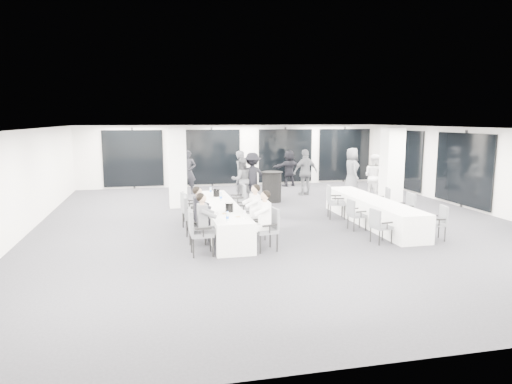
% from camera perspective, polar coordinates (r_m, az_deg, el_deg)
% --- Properties ---
extents(room, '(14.04, 16.04, 2.84)m').
position_cam_1_polar(room, '(14.78, 5.04, 2.52)').
color(room, '#26272C').
rests_on(room, ground).
extents(column_left, '(0.60, 0.60, 2.80)m').
position_cam_1_polar(column_left, '(16.20, -9.80, 3.04)').
color(column_left, white).
rests_on(column_left, floor).
extents(column_right, '(0.60, 0.60, 2.80)m').
position_cam_1_polar(column_right, '(15.99, 16.58, 2.72)').
color(column_right, white).
rests_on(column_right, floor).
extents(banquet_table_main, '(0.90, 5.00, 0.75)m').
position_cam_1_polar(banquet_table_main, '(12.67, -4.37, -3.22)').
color(banquet_table_main, silver).
rests_on(banquet_table_main, floor).
extents(banquet_table_side, '(0.90, 5.00, 0.75)m').
position_cam_1_polar(banquet_table_side, '(13.94, 14.24, -2.34)').
color(banquet_table_side, silver).
rests_on(banquet_table_side, floor).
extents(cocktail_table, '(0.82, 0.82, 1.13)m').
position_cam_1_polar(cocktail_table, '(17.07, 1.97, 0.68)').
color(cocktail_table, black).
rests_on(cocktail_table, floor).
extents(chair_main_left_near, '(0.54, 0.60, 1.04)m').
position_cam_1_polar(chair_main_left_near, '(10.46, -7.29, -4.70)').
color(chair_main_left_near, '#525459').
rests_on(chair_main_left_near, floor).
extents(chair_main_left_second, '(0.51, 0.55, 0.89)m').
position_cam_1_polar(chair_main_left_second, '(11.47, -7.68, -3.91)').
color(chair_main_left_second, '#525459').
rests_on(chair_main_left_second, floor).
extents(chair_main_left_mid, '(0.56, 0.61, 1.04)m').
position_cam_1_polar(chair_main_left_mid, '(12.28, -8.10, -2.64)').
color(chair_main_left_mid, '#525459').
rests_on(chair_main_left_mid, floor).
extents(chair_main_left_fourth, '(0.63, 0.66, 1.03)m').
position_cam_1_polar(chair_main_left_fourth, '(12.98, -8.33, -2.03)').
color(chair_main_left_fourth, '#525459').
rests_on(chair_main_left_fourth, floor).
extents(chair_main_left_far, '(0.46, 0.51, 0.88)m').
position_cam_1_polar(chair_main_left_far, '(14.08, -8.61, -1.53)').
color(chair_main_left_far, '#525459').
rests_on(chair_main_left_far, floor).
extents(chair_main_right_near, '(0.58, 0.62, 1.01)m').
position_cam_1_polar(chair_main_right_near, '(10.79, 1.62, -4.31)').
color(chair_main_right_near, '#525459').
rests_on(chair_main_right_near, floor).
extents(chair_main_right_second, '(0.49, 0.53, 0.87)m').
position_cam_1_polar(chair_main_right_second, '(11.78, 0.35, -3.53)').
color(chair_main_right_second, '#525459').
rests_on(chair_main_right_second, floor).
extents(chair_main_right_mid, '(0.45, 0.50, 0.86)m').
position_cam_1_polar(chair_main_right_mid, '(12.36, -0.29, -2.96)').
color(chair_main_right_mid, '#525459').
rests_on(chair_main_right_mid, floor).
extents(chair_main_right_fourth, '(0.57, 0.60, 0.95)m').
position_cam_1_polar(chair_main_right_fourth, '(13.34, -1.19, -1.83)').
color(chair_main_right_fourth, '#525459').
rests_on(chair_main_right_fourth, floor).
extents(chair_main_right_far, '(0.55, 0.60, 1.01)m').
position_cam_1_polar(chair_main_right_far, '(14.42, -2.04, -0.86)').
color(chair_main_right_far, '#525459').
rests_on(chair_main_right_far, floor).
extents(chair_side_left_near, '(0.50, 0.53, 0.87)m').
position_cam_1_polar(chair_side_left_near, '(11.78, 15.12, -3.87)').
color(chair_side_left_near, '#525459').
rests_on(chair_side_left_near, floor).
extents(chair_side_left_mid, '(0.46, 0.51, 0.86)m').
position_cam_1_polar(chair_side_left_mid, '(13.02, 12.23, -2.55)').
color(chair_side_left_mid, '#525459').
rests_on(chair_side_left_mid, floor).
extents(chair_side_left_far, '(0.63, 0.66, 1.04)m').
position_cam_1_polar(chair_side_left_far, '(14.37, 9.68, -0.97)').
color(chair_side_left_far, '#525459').
rests_on(chair_side_left_far, floor).
extents(chair_side_right_near, '(0.53, 0.56, 0.89)m').
position_cam_1_polar(chair_side_right_near, '(12.60, 21.84, -3.30)').
color(chair_side_right_near, '#525459').
rests_on(chair_side_right_near, floor).
extents(chair_side_right_mid, '(0.51, 0.57, 0.97)m').
position_cam_1_polar(chair_side_right_mid, '(13.88, 18.27, -1.83)').
color(chair_side_right_mid, '#525459').
rests_on(chair_side_right_mid, floor).
extents(chair_side_right_far, '(0.56, 0.59, 0.92)m').
position_cam_1_polar(chair_side_right_far, '(15.04, 15.62, -0.98)').
color(chair_side_right_far, '#525459').
rests_on(chair_side_right_far, floor).
extents(seated_guest_a, '(0.50, 0.38, 1.44)m').
position_cam_1_polar(seated_guest_a, '(10.42, -6.36, -3.48)').
color(seated_guest_a, '#54565B').
rests_on(seated_guest_a, floor).
extents(seated_guest_b, '(0.50, 0.38, 1.44)m').
position_cam_1_polar(seated_guest_b, '(11.41, -6.91, -2.40)').
color(seated_guest_b, black).
rests_on(seated_guest_b, floor).
extents(seated_guest_c, '(0.50, 0.38, 1.44)m').
position_cam_1_polar(seated_guest_c, '(10.68, 0.76, -3.12)').
color(seated_guest_c, white).
rests_on(seated_guest_c, floor).
extents(seated_guest_d, '(0.50, 0.38, 1.44)m').
position_cam_1_polar(seated_guest_d, '(11.67, -0.40, -2.07)').
color(seated_guest_d, white).
rests_on(seated_guest_d, floor).
extents(standing_guest_a, '(0.99, 0.99, 2.12)m').
position_cam_1_polar(standing_guest_a, '(17.60, -1.81, 2.54)').
color(standing_guest_a, '#54565B').
rests_on(standing_guest_a, floor).
extents(standing_guest_b, '(0.91, 0.58, 1.85)m').
position_cam_1_polar(standing_guest_b, '(17.20, -1.77, 1.93)').
color(standing_guest_b, '#54565B').
rests_on(standing_guest_b, floor).
extents(standing_guest_c, '(1.39, 0.81, 2.06)m').
position_cam_1_polar(standing_guest_c, '(17.37, -0.46, 2.35)').
color(standing_guest_c, black).
rests_on(standing_guest_c, floor).
extents(standing_guest_d, '(1.38, 0.99, 2.12)m').
position_cam_1_polar(standing_guest_d, '(18.62, 6.21, 2.85)').
color(standing_guest_d, '#54565B').
rests_on(standing_guest_d, floor).
extents(standing_guest_e, '(0.74, 1.09, 2.14)m').
position_cam_1_polar(standing_guest_e, '(19.52, 11.89, 3.02)').
color(standing_guest_e, '#54565B').
rests_on(standing_guest_e, floor).
extents(standing_guest_f, '(1.86, 1.09, 1.90)m').
position_cam_1_polar(standing_guest_f, '(21.08, 4.15, 3.31)').
color(standing_guest_f, black).
rests_on(standing_guest_f, floor).
extents(standing_guest_g, '(0.85, 0.74, 2.06)m').
position_cam_1_polar(standing_guest_g, '(19.00, -8.50, 2.83)').
color(standing_guest_g, black).
rests_on(standing_guest_g, floor).
extents(standing_guest_h, '(0.91, 1.10, 1.97)m').
position_cam_1_polar(standing_guest_h, '(18.27, 14.56, 2.25)').
color(standing_guest_h, white).
rests_on(standing_guest_h, floor).
extents(ice_bucket_near, '(0.20, 0.20, 0.23)m').
position_cam_1_polar(ice_bucket_near, '(11.56, -3.36, -1.93)').
color(ice_bucket_near, black).
rests_on(ice_bucket_near, banquet_table_main).
extents(ice_bucket_far, '(0.20, 0.20, 0.22)m').
position_cam_1_polar(ice_bucket_far, '(13.86, -4.98, -0.12)').
color(ice_bucket_far, black).
rests_on(ice_bucket_far, banquet_table_main).
extents(water_bottle_a, '(0.07, 0.07, 0.22)m').
position_cam_1_polar(water_bottle_a, '(10.53, -3.59, -3.07)').
color(water_bottle_a, silver).
rests_on(water_bottle_a, banquet_table_main).
extents(water_bottle_b, '(0.07, 0.07, 0.23)m').
position_cam_1_polar(water_bottle_b, '(13.18, -4.42, -0.58)').
color(water_bottle_b, silver).
rests_on(water_bottle_b, banquet_table_main).
extents(water_bottle_c, '(0.06, 0.06, 0.19)m').
position_cam_1_polar(water_bottle_c, '(14.46, -5.70, 0.20)').
color(water_bottle_c, silver).
rests_on(water_bottle_c, banquet_table_main).
extents(plate_a, '(0.19, 0.19, 0.03)m').
position_cam_1_polar(plate_a, '(11.30, -4.02, -2.73)').
color(plate_a, white).
rests_on(plate_a, banquet_table_main).
extents(plate_b, '(0.19, 0.19, 0.03)m').
position_cam_1_polar(plate_b, '(10.95, -2.27, -3.10)').
color(plate_b, white).
rests_on(plate_b, banquet_table_main).
extents(plate_c, '(0.19, 0.19, 0.03)m').
position_cam_1_polar(plate_c, '(12.10, -3.63, -1.93)').
color(plate_c, white).
rests_on(plate_c, banquet_table_main).
extents(wine_glass, '(0.08, 0.08, 0.21)m').
position_cam_1_polar(wine_glass, '(10.73, -1.47, -2.56)').
color(wine_glass, silver).
rests_on(wine_glass, banquet_table_main).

